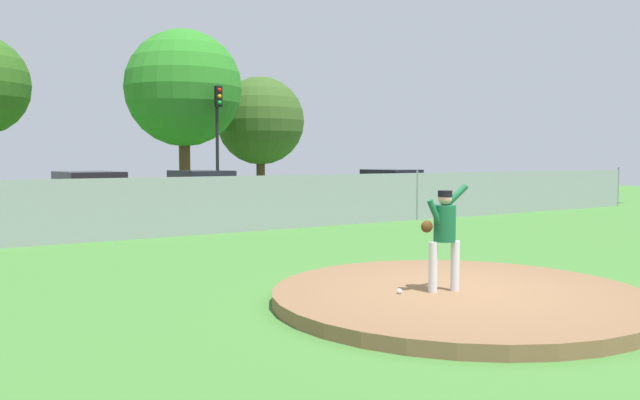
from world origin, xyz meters
The scene contains 12 objects.
ground_plane centered at (0.00, 6.00, 0.00)m, with size 80.00×80.00×0.00m, color #427A33.
asphalt_strip centered at (0.00, 14.50, 0.00)m, with size 44.00×7.00×0.01m, color #2B2B2D.
pitchers_mound centered at (0.00, 0.00, 0.10)m, with size 5.57×5.57×0.20m, color brown.
pitcher_youth centered at (-0.27, 0.03, 1.12)m, with size 0.81×0.32×1.59m.
baseball centered at (-0.91, 0.26, 0.23)m, with size 0.07×0.07×0.07m, color white.
chainlink_fence centered at (0.00, 10.00, 0.82)m, with size 39.60×0.07×1.74m.
parked_car_red centered at (-2.06, 14.77, 0.82)m, with size 2.15×4.77×1.72m.
parked_car_white centered at (1.87, 14.86, 0.81)m, with size 2.00×4.38×1.71m.
parked_car_navy centered at (10.66, 14.85, 0.79)m, with size 2.11×4.33×1.66m.
traffic_light_far centered at (4.33, 18.98, 3.58)m, with size 0.28×0.46×5.27m.
tree_leaning_west centered at (3.91, 21.99, 5.41)m, with size 5.46×5.46×8.16m.
tree_broad_left centered at (9.08, 24.25, 4.17)m, with size 4.77×4.77×6.57m.
Camera 1 is at (-6.74, -6.77, 2.17)m, focal length 35.52 mm.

